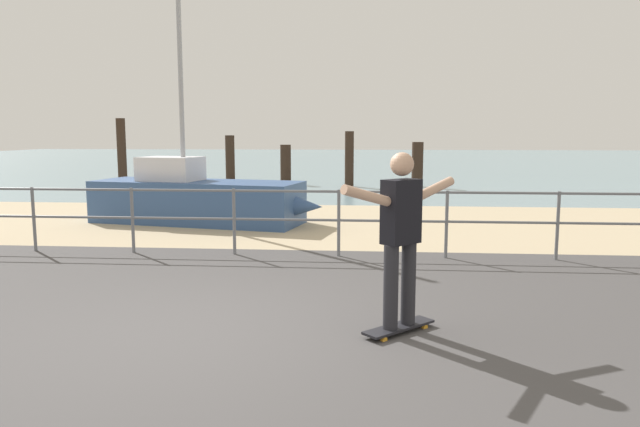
# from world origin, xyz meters

# --- Properties ---
(ground_plane) EXTENTS (24.00, 10.00, 0.04)m
(ground_plane) POSITION_xyz_m (0.00, -1.00, 0.00)
(ground_plane) COLOR #474444
(ground_plane) RESTS_ON ground
(beach_strip) EXTENTS (24.00, 6.00, 0.04)m
(beach_strip) POSITION_xyz_m (0.00, 7.00, 0.00)
(beach_strip) COLOR tan
(beach_strip) RESTS_ON ground
(sea_surface) EXTENTS (72.00, 50.00, 0.04)m
(sea_surface) POSITION_xyz_m (0.00, 35.00, 0.00)
(sea_surface) COLOR #75939E
(sea_surface) RESTS_ON ground
(railing_fence) EXTENTS (14.72, 0.05, 1.05)m
(railing_fence) POSITION_xyz_m (-1.38, 3.60, 0.70)
(railing_fence) COLOR slate
(railing_fence) RESTS_ON ground
(sailboat) EXTENTS (5.07, 2.25, 5.58)m
(sailboat) POSITION_xyz_m (-1.93, 6.73, 0.53)
(sailboat) COLOR #335184
(sailboat) RESTS_ON ground
(skateboard) EXTENTS (0.72, 0.70, 0.08)m
(skateboard) POSITION_xyz_m (1.83, 0.14, 0.07)
(skateboard) COLOR black
(skateboard) RESTS_ON ground
(skateboarder) EXTENTS (1.10, 1.07, 1.65)m
(skateboarder) POSITION_xyz_m (1.83, 0.14, 1.02)
(skateboarder) COLOR #26262B
(skateboarder) RESTS_ON skateboard
(groyne_post_0) EXTENTS (0.28, 0.28, 2.35)m
(groyne_post_0) POSITION_xyz_m (-6.33, 12.93, 1.18)
(groyne_post_0) COLOR #332319
(groyne_post_0) RESTS_ON ground
(groyne_post_1) EXTENTS (0.36, 0.36, 1.80)m
(groyne_post_1) POSITION_xyz_m (-3.95, 17.62, 0.90)
(groyne_post_1) COLOR #332319
(groyne_post_1) RESTS_ON ground
(groyne_post_2) EXTENTS (0.39, 0.39, 1.46)m
(groyne_post_2) POSITION_xyz_m (-1.56, 16.37, 0.73)
(groyne_post_2) COLOR #332319
(groyne_post_2) RESTS_ON ground
(groyne_post_3) EXTENTS (0.31, 0.31, 1.95)m
(groyne_post_3) POSITION_xyz_m (0.82, 15.46, 0.98)
(groyne_post_3) COLOR #332319
(groyne_post_3) RESTS_ON ground
(groyne_post_4) EXTENTS (0.40, 0.40, 1.58)m
(groyne_post_4) POSITION_xyz_m (3.20, 15.60, 0.79)
(groyne_post_4) COLOR #332319
(groyne_post_4) RESTS_ON ground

